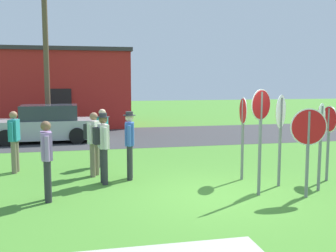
{
  "coord_description": "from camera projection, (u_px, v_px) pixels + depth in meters",
  "views": [
    {
      "loc": [
        -2.85,
        -7.98,
        2.52
      ],
      "look_at": [
        -0.64,
        2.26,
        1.3
      ],
      "focal_mm": 42.11,
      "sensor_mm": 36.0,
      "label": 1
    }
  ],
  "objects": [
    {
      "name": "ground_plane",
      "position": [
        218.0,
        196.0,
        8.64
      ],
      "size": [
        80.0,
        80.0,
        0.0
      ],
      "primitive_type": "plane",
      "color": "#47842D"
    },
    {
      "name": "street_asphalt",
      "position": [
        148.0,
        136.0,
        17.92
      ],
      "size": [
        60.0,
        6.4,
        0.01
      ],
      "primitive_type": "cube",
      "color": "#38383A",
      "rests_on": "ground"
    },
    {
      "name": "building_background",
      "position": [
        62.0,
        88.0,
        21.75
      ],
      "size": [
        7.28,
        4.91,
        4.19
      ],
      "color": "#B2231E",
      "rests_on": "ground"
    },
    {
      "name": "utility_pole",
      "position": [
        46.0,
        49.0,
        17.45
      ],
      "size": [
        1.8,
        0.24,
        7.39
      ],
      "color": "brown",
      "rests_on": "ground"
    },
    {
      "name": "parked_car_on_street",
      "position": [
        45.0,
        125.0,
        16.18
      ],
      "size": [
        4.34,
        2.1,
        1.51
      ],
      "color": "#A5A8AD",
      "rests_on": "ground"
    },
    {
      "name": "stop_sign_nearest",
      "position": [
        280.0,
        124.0,
        9.28
      ],
      "size": [
        0.56,
        0.58,
        2.18
      ],
      "color": "slate",
      "rests_on": "ground"
    },
    {
      "name": "stop_sign_low_front",
      "position": [
        243.0,
        125.0,
        9.89
      ],
      "size": [
        0.12,
        0.67,
        2.09
      ],
      "color": "slate",
      "rests_on": "ground"
    },
    {
      "name": "stop_sign_rear_right",
      "position": [
        261.0,
        125.0,
        8.51
      ],
      "size": [
        0.59,
        0.34,
        2.33
      ],
      "color": "slate",
      "rests_on": "ground"
    },
    {
      "name": "stop_sign_leaning_left",
      "position": [
        308.0,
        137.0,
        8.38
      ],
      "size": [
        0.79,
        0.17,
        1.93
      ],
      "color": "slate",
      "rests_on": "ground"
    },
    {
      "name": "stop_sign_leaning_right",
      "position": [
        329.0,
        131.0,
        9.8
      ],
      "size": [
        0.07,
        0.66,
        1.89
      ],
      "color": "slate",
      "rests_on": "ground"
    },
    {
      "name": "stop_sign_far_back",
      "position": [
        321.0,
        132.0,
        8.9
      ],
      "size": [
        0.51,
        0.49,
        2.01
      ],
      "color": "slate",
      "rests_on": "ground"
    },
    {
      "name": "person_on_left",
      "position": [
        93.0,
        139.0,
        10.33
      ],
      "size": [
        0.46,
        0.51,
        1.69
      ],
      "color": "#7A6B56",
      "rests_on": "ground"
    },
    {
      "name": "person_near_signs",
      "position": [
        130.0,
        141.0,
        9.98
      ],
      "size": [
        0.31,
        0.56,
        1.74
      ],
      "color": "#2D2D33",
      "rests_on": "ground"
    },
    {
      "name": "person_in_teal",
      "position": [
        47.0,
        156.0,
        8.16
      ],
      "size": [
        0.27,
        0.57,
        1.69
      ],
      "color": "#2D2D33",
      "rests_on": "ground"
    },
    {
      "name": "person_in_blue",
      "position": [
        14.0,
        138.0,
        10.71
      ],
      "size": [
        0.27,
        0.57,
        1.69
      ],
      "color": "#7A6B56",
      "rests_on": "ground"
    },
    {
      "name": "person_holding_notes",
      "position": [
        103.0,
        134.0,
        11.51
      ],
      "size": [
        0.35,
        0.52,
        1.69
      ],
      "color": "#7A6B56",
      "rests_on": "ground"
    },
    {
      "name": "person_with_sunhat",
      "position": [
        103.0,
        143.0,
        9.54
      ],
      "size": [
        0.41,
        0.56,
        1.74
      ],
      "color": "#2D2D33",
      "rests_on": "ground"
    }
  ]
}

